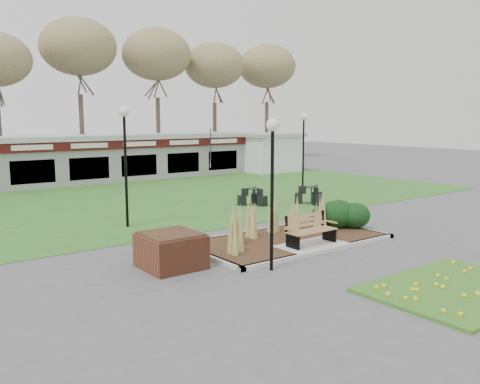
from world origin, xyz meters
TOP-DOWN VIEW (x-y plane):
  - ground at (0.00, 0.00)m, footprint 100.00×100.00m
  - lawn at (0.00, 12.00)m, footprint 34.00×16.00m
  - flower_bed at (0.00, -4.60)m, footprint 4.20×3.00m
  - planting_bed at (1.27, 1.35)m, footprint 6.75×3.40m
  - park_bench at (0.00, 0.25)m, footprint 1.70×0.66m
  - brick_planter at (-4.40, 1.00)m, footprint 1.50×1.50m
  - food_pavilion at (0.00, 19.96)m, footprint 24.60×3.40m
  - service_hut at (13.50, 18.00)m, footprint 4.40×3.40m
  - tree_backdrop at (0.00, 28.00)m, footprint 47.24×5.24m
  - lamp_post_near_left at (-2.42, -0.80)m, footprint 0.33×0.33m
  - lamp_post_mid_right at (-3.18, 6.40)m, footprint 0.36×0.36m
  - lamp_post_far_right at (7.96, 8.78)m, footprint 0.34×0.34m
  - bistro_set_c at (5.77, 5.95)m, footprint 1.44×1.42m
  - bistro_set_d at (3.44, 7.34)m, footprint 1.38×1.34m
  - patio_umbrella at (8.23, 18.00)m, footprint 1.88×1.91m

SIDE VIEW (x-z plane):
  - ground at x=0.00m, z-range 0.00..0.00m
  - lawn at x=0.00m, z-range 0.00..0.02m
  - flower_bed at x=0.00m, z-range -0.01..0.15m
  - bistro_set_d at x=3.44m, z-range -0.11..0.64m
  - bistro_set_c at x=5.77m, z-range -0.11..0.67m
  - planting_bed at x=1.27m, z-range -0.27..1.00m
  - brick_planter at x=-4.40m, z-range 0.00..0.95m
  - park_bench at x=0.00m, z-range 0.12..1.05m
  - patio_umbrella at x=8.23m, z-range 0.28..2.48m
  - service_hut at x=13.50m, z-range 0.04..2.86m
  - food_pavilion at x=0.00m, z-range 0.03..2.93m
  - lamp_post_near_left at x=-2.42m, z-range 0.90..4.85m
  - lamp_post_far_right at x=7.96m, z-range 0.95..5.11m
  - lamp_post_mid_right at x=-3.18m, z-range 1.00..5.35m
  - tree_backdrop at x=0.00m, z-range 3.18..13.54m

